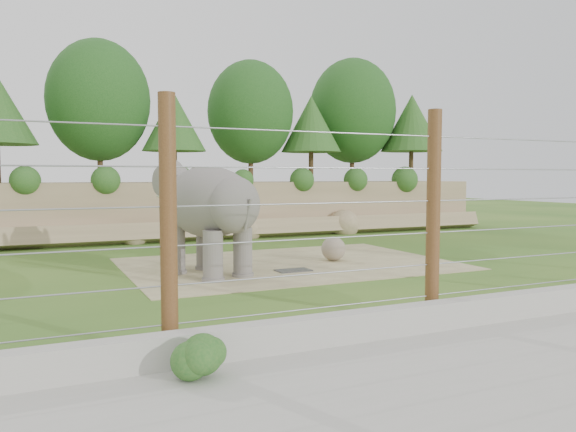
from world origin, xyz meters
name	(u,v)px	position (x,y,z in m)	size (l,w,h in m)	color
ground	(320,281)	(0.00, 0.00, 0.00)	(90.00, 90.00, 0.00)	#315D1E
back_embankment	(203,151)	(0.59, 12.68, 3.97)	(30.00, 5.52, 8.77)	#8F7B58
dirt_patch	(289,264)	(0.50, 3.00, 0.01)	(10.00, 7.00, 0.02)	#9B8962
drain_grate	(293,270)	(0.02, 1.69, 0.04)	(1.00, 0.60, 0.03)	#262628
elephant	(209,219)	(-2.39, 2.09, 1.59)	(1.68, 3.93, 3.18)	slate
stone_ball	(333,249)	(2.06, 2.92, 0.41)	(0.79, 0.79, 0.79)	gray
retaining_wall	(449,314)	(0.00, -5.00, 0.25)	(26.00, 0.35, 0.50)	#AFAEA4
walkway	(540,360)	(0.00, -7.00, 0.01)	(26.00, 4.00, 0.01)	#AFAEA4
barrier_fence	(433,217)	(0.00, -4.50, 2.00)	(20.26, 0.26, 4.00)	#512E16
walkway_shrub	(206,360)	(-4.82, -5.80, 0.31)	(0.60, 0.60, 0.60)	#225A20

